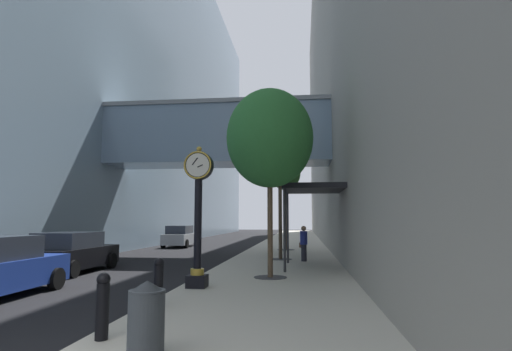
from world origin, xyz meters
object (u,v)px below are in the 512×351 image
Objects in this scene: street_tree_mid_far at (285,174)px; trash_bin at (146,317)px; car_silver_mid at (180,236)px; pedestrian_walking at (304,243)px; bollard_second at (159,281)px; street_tree_near at (270,138)px; bollard_nearest at (103,304)px; car_black_near at (71,253)px; street_clock at (198,209)px; street_tree_mid_near at (280,162)px.

street_tree_mid_far is 5.84× the size of trash_bin.
street_tree_mid_far reaches higher than car_silver_mid.
car_silver_mid is (-9.35, 11.26, -0.21)m from pedestrian_walking.
street_tree_near reaches higher than bollard_second.
bollard_nearest is at bearing 145.36° from trash_bin.
bollard_second is at bearing -114.07° from street_tree_near.
car_black_near is (-5.83, 8.91, 0.08)m from bollard_nearest.
street_tree_mid_far reaches higher than bollard_second.
street_clock reaches higher than bollard_second.
street_tree_near is at bearing -101.46° from pedestrian_walking.
street_clock is 0.67× the size of street_tree_mid_far.
street_tree_mid_near is (1.92, 8.62, 2.54)m from street_clock.
bollard_nearest is 14.59m from street_tree_mid_near.
pedestrian_walking is at bearing 24.16° from car_black_near.
car_black_near reaches higher than bollard_nearest.
street_tree_mid_near is 1.38× the size of car_silver_mid.
street_tree_near is (1.92, 2.23, 2.49)m from street_clock.
pedestrian_walking reaches higher than bollard_second.
bollard_nearest is 20.77m from street_tree_mid_far.
street_clock is 3.89× the size of trash_bin.
car_silver_mid is at bearing 104.05° from bollard_nearest.
bollard_nearest is 0.18× the size of street_tree_mid_near.
street_tree_near reaches higher than street_clock.
car_silver_mid is (-8.22, 10.45, -4.13)m from street_tree_mid_near.
street_clock is at bearing 97.62° from trash_bin.
bollard_second is 0.18× the size of street_tree_mid_near.
street_tree_mid_far is 1.41× the size of car_silver_mid.
trash_bin is at bearing -94.49° from street_tree_mid_near.
car_black_near is at bearing -155.84° from pedestrian_walking.
street_tree_mid_near is 5.71× the size of trash_bin.
street_clock reaches higher than car_silver_mid.
street_tree_near reaches higher than car_silver_mid.
street_clock is 20.15m from car_silver_mid.
street_tree_mid_far is at bearing 86.88° from trash_bin.
bollard_second is 22.48m from car_silver_mid.
bollard_second is (0.00, 2.61, 0.00)m from bollard_nearest.
car_black_near is at bearing -148.49° from street_tree_mid_near.
pedestrian_walking is at bearing -35.42° from street_tree_mid_near.
car_black_near is (-6.84, 9.61, 0.09)m from trash_bin.
street_tree_mid_near is at bearing 85.51° from trash_bin.
street_tree_mid_far is (-0.00, 6.38, 0.16)m from street_tree_mid_near.
street_tree_mid_far is at bearing 83.93° from bollard_nearest.
street_tree_mid_far reaches higher than trash_bin.
pedestrian_walking is 9.99m from car_black_near.
street_tree_near is 1.05× the size of street_tree_mid_far.
street_clock reaches higher than car_black_near.
street_tree_mid_near is (2.15, 13.81, 4.22)m from bollard_nearest.
street_tree_mid_near is (2.15, 11.19, 4.22)m from bollard_second.
trash_bin is at bearing -74.16° from car_silver_mid.
street_clock is at bearing -97.31° from street_tree_mid_far.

